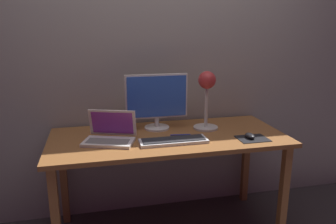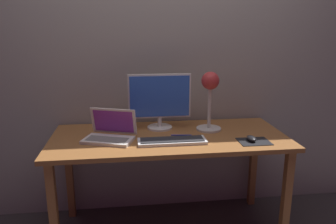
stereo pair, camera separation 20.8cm
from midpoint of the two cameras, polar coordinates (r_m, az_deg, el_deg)
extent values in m
cube|color=#9E998E|center=(2.53, 1.41, 10.94)|extent=(4.80, 0.06, 2.60)
cube|color=#935B2D|center=(2.26, 2.84, -4.50)|extent=(1.60, 0.70, 0.03)
cube|color=#935B2D|center=(2.15, -16.55, -17.06)|extent=(0.05, 0.05, 0.71)
cube|color=#935B2D|center=(2.40, 22.29, -14.10)|extent=(0.05, 0.05, 0.71)
cube|color=#935B2D|center=(2.66, -14.61, -10.52)|extent=(0.05, 0.05, 0.71)
cube|color=#935B2D|center=(2.86, 16.63, -8.80)|extent=(0.05, 0.05, 0.71)
cylinder|color=silver|center=(2.40, 1.04, -2.71)|extent=(0.18, 0.18, 0.01)
cylinder|color=silver|center=(2.39, 1.04, -1.75)|extent=(0.03, 0.03, 0.07)
cube|color=silver|center=(2.34, 1.06, 2.77)|extent=(0.45, 0.03, 0.32)
cube|color=blue|center=(2.33, 1.12, 2.68)|extent=(0.43, 0.00, 0.29)
cube|color=silver|center=(2.11, 3.60, -5.14)|extent=(0.44, 0.14, 0.02)
cube|color=#28282B|center=(2.11, 3.61, -4.83)|extent=(0.41, 0.11, 0.01)
cube|color=silver|center=(2.15, -7.66, -4.91)|extent=(0.36, 0.28, 0.02)
cube|color=slate|center=(2.13, -7.79, -4.75)|extent=(0.29, 0.18, 0.00)
cube|color=silver|center=(2.21, -6.81, -1.60)|extent=(0.31, 0.15, 0.18)
cube|color=purple|center=(2.21, -6.81, -1.60)|extent=(0.27, 0.13, 0.15)
cylinder|color=beige|center=(2.40, 9.57, -2.91)|extent=(0.18, 0.18, 0.01)
cylinder|color=silver|center=(2.36, 9.74, 0.95)|extent=(0.02, 0.02, 0.32)
sphere|color=#BF3333|center=(2.32, 9.94, 5.37)|extent=(0.13, 0.13, 0.13)
sphere|color=#FFEAB2|center=(2.32, 9.98, 4.57)|extent=(0.04, 0.04, 0.04)
cube|color=black|center=(2.23, 17.35, -4.96)|extent=(0.20, 0.16, 0.00)
ellipsoid|color=black|center=(2.23, 16.93, -4.46)|extent=(0.06, 0.10, 0.03)
cylinder|color=#2633A5|center=(2.25, 4.98, -4.08)|extent=(0.14, 0.03, 0.01)
camera|label=1|loc=(0.10, -87.23, 0.73)|focal=35.06mm
camera|label=2|loc=(0.10, 92.77, -0.73)|focal=35.06mm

